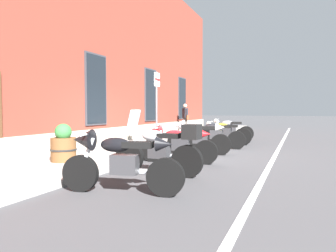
{
  "coord_description": "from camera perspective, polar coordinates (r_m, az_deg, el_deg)",
  "views": [
    {
      "loc": [
        -9.18,
        -3.85,
        1.37
      ],
      "look_at": [
        -0.68,
        -0.26,
        0.9
      ],
      "focal_mm": 33.26,
      "sensor_mm": 36.0,
      "label": 1
    }
  ],
  "objects": [
    {
      "name": "motorcycle_grey_naked",
      "position": [
        14.18,
        11.15,
        -0.7
      ],
      "size": [
        0.62,
        2.1,
        0.98
      ],
      "color": "black",
      "rests_on": "ground_plane"
    },
    {
      "name": "sidewalk",
      "position": [
        10.66,
        -6.87,
        -4.12
      ],
      "size": [
        32.33,
        2.82,
        0.14
      ],
      "primitive_type": "cube",
      "color": "gray",
      "rests_on": "ground_plane"
    },
    {
      "name": "parking_sign",
      "position": [
        10.13,
        -2.09,
        4.98
      ],
      "size": [
        0.36,
        0.07,
        2.48
      ],
      "color": "#4C4C51",
      "rests_on": "sidewalk"
    },
    {
      "name": "pedestrian_dark_jacket",
      "position": [
        17.65,
        3.16,
        1.79
      ],
      "size": [
        0.52,
        0.51,
        1.59
      ],
      "color": "#38332D",
      "rests_on": "sidewalk"
    },
    {
      "name": "barrel_planter",
      "position": [
        7.92,
        -18.61,
        -3.41
      ],
      "size": [
        0.63,
        0.63,
        0.91
      ],
      "color": "brown",
      "rests_on": "sidewalk"
    },
    {
      "name": "brick_pub_facade",
      "position": [
        13.31,
        -22.67,
        14.17
      ],
      "size": [
        26.33,
        5.33,
        8.05
      ],
      "color": "maroon",
      "rests_on": "ground_plane"
    },
    {
      "name": "motorcycle_white_sport",
      "position": [
        9.7,
        5.18,
        -1.78
      ],
      "size": [
        0.62,
        2.01,
        1.07
      ],
      "color": "black",
      "rests_on": "ground_plane"
    },
    {
      "name": "motorcycle_black_sport",
      "position": [
        5.17,
        -9.37,
        -5.98
      ],
      "size": [
        0.68,
        2.08,
        1.06
      ],
      "color": "black",
      "rests_on": "ground_plane"
    },
    {
      "name": "ground_plane",
      "position": [
        10.05,
        0.14,
        -4.92
      ],
      "size": [
        140.0,
        140.0,
        0.0
      ],
      "primitive_type": "plane",
      "color": "#38383A"
    },
    {
      "name": "motorcycle_silver_touring",
      "position": [
        6.56,
        -1.21,
        -4.07
      ],
      "size": [
        0.62,
        2.05,
        1.38
      ],
      "color": "black",
      "rests_on": "ground_plane"
    },
    {
      "name": "motorcycle_red_sport",
      "position": [
        8.09,
        1.42,
        -2.94
      ],
      "size": [
        0.62,
        2.04,
        0.99
      ],
      "color": "black",
      "rests_on": "ground_plane"
    },
    {
      "name": "motorcycle_yellow_naked",
      "position": [
        12.62,
        10.19,
        -1.2
      ],
      "size": [
        0.62,
        2.16,
        0.92
      ],
      "color": "black",
      "rests_on": "ground_plane"
    },
    {
      "name": "lane_stripe",
      "position": [
        9.3,
        18.73,
        -5.68
      ],
      "size": [
        32.33,
        0.12,
        0.01
      ],
      "primitive_type": "cube",
      "color": "silver",
      "rests_on": "ground_plane"
    },
    {
      "name": "motorcycle_black_naked",
      "position": [
        11.26,
        8.48,
        -1.64
      ],
      "size": [
        0.62,
        2.17,
        0.97
      ],
      "color": "black",
      "rests_on": "ground_plane"
    }
  ]
}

